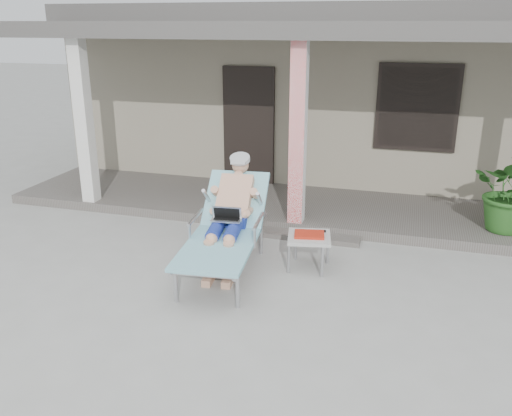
% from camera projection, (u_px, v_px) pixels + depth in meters
% --- Properties ---
extents(ground, '(60.00, 60.00, 0.00)m').
position_uv_depth(ground, '(256.00, 295.00, 6.26)').
color(ground, '#9E9E99').
rests_on(ground, ground).
extents(house, '(10.40, 5.40, 3.30)m').
position_uv_depth(house, '(341.00, 87.00, 11.60)').
color(house, gray).
rests_on(house, ground).
extents(porch_deck, '(10.00, 2.00, 0.15)m').
position_uv_depth(porch_deck, '(307.00, 208.00, 8.96)').
color(porch_deck, '#605B56').
rests_on(porch_deck, ground).
extents(porch_overhang, '(10.00, 2.30, 2.85)m').
position_uv_depth(porch_overhang, '(312.00, 36.00, 8.02)').
color(porch_overhang, silver).
rests_on(porch_overhang, porch_deck).
extents(porch_step, '(2.00, 0.30, 0.07)m').
position_uv_depth(porch_step, '(291.00, 235.00, 7.93)').
color(porch_step, '#605B56').
rests_on(porch_step, ground).
extents(lounger, '(1.02, 2.21, 1.40)m').
position_uv_depth(lounger, '(228.00, 202.00, 6.76)').
color(lounger, '#B7B7BC').
rests_on(lounger, ground).
extents(side_table, '(0.62, 0.62, 0.48)m').
position_uv_depth(side_table, '(309.00, 239.00, 6.82)').
color(side_table, '#B0B0AB').
rests_on(side_table, ground).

